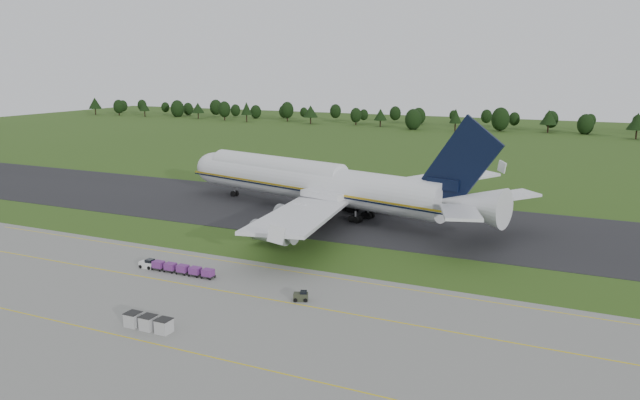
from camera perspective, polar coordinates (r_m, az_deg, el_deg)
The scene contains 10 objects.
ground at distance 109.70m, azimuth -2.59°, elevation -4.66°, with size 600.00×600.00×0.00m, color #2C4A16.
apron at distance 82.89m, azimuth -13.73°, elevation -10.71°, with size 300.00×52.00×0.06m, color slate.
taxiway at distance 134.24m, azimuth 2.95°, elevation -1.49°, with size 300.00×40.00×0.08m, color black.
apron_markings at distance 88.01m, azimuth -10.85°, elevation -9.17°, with size 300.00×30.20×0.01m.
tree_line at distance 320.51m, azimuth 13.47°, elevation 7.34°, with size 525.07×22.59×11.55m.
aircraft at distance 136.38m, azimuth -0.15°, elevation 1.58°, with size 83.02×78.22×23.24m.
baggage_train at distance 100.58m, azimuth -13.11°, elevation -6.07°, with size 13.88×1.47×1.42m.
utility_cart at distance 86.93m, azimuth -1.78°, elevation -8.85°, with size 2.28×1.85×1.09m.
uld_row at distance 80.71m, azimuth -15.43°, elevation -10.75°, with size 6.59×1.79×1.77m.
edge_markers at distance 119.84m, azimuth -4.73°, elevation -3.09°, with size 11.85×0.30×0.60m.
Camera 1 is at (48.87, -92.91, 31.85)m, focal length 35.00 mm.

